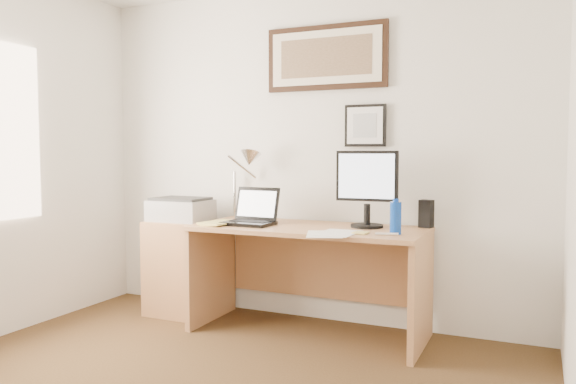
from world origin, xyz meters
The scene contains 17 objects.
wall_back centered at (0.00, 2.00, 1.25)m, with size 3.50×0.02×2.50m, color white.
side_cabinet centered at (-0.92, 1.68, 0.36)m, with size 0.50×0.40×0.73m, color #A87246.
water_bottle centered at (0.79, 1.51, 0.85)m, with size 0.07×0.07×0.20m, color #0D3CAA.
bottle_cap centered at (0.79, 1.51, 0.96)m, with size 0.04×0.04×0.02m, color #0D3CAA.
speaker centered at (0.90, 1.91, 0.84)m, with size 0.08×0.07×0.19m, color black.
paper_sheet_a centered at (0.39, 1.33, 0.75)m, with size 0.22×0.31×0.00m, color white.
paper_sheet_b centered at (0.44, 1.40, 0.75)m, with size 0.23×0.33×0.00m, color white.
sticky_pad centered at (0.58, 1.44, 0.76)m, with size 0.09×0.09×0.01m, color #E6D36D.
marker_pen centered at (0.75, 1.45, 0.76)m, with size 0.02×0.02×0.14m, color white.
book centered at (-0.56, 1.50, 0.76)m, with size 0.20×0.27×0.02m, color #CABD5F.
desk centered at (0.15, 1.72, 0.51)m, with size 1.60×0.70×0.75m.
laptop centered at (-0.26, 1.58, 0.81)m, with size 0.35×0.31×0.26m.
lcd_monitor centered at (0.53, 1.74, 1.04)m, with size 0.42×0.22×0.52m.
printer centered at (-0.94, 1.69, 0.82)m, with size 0.44×0.34×0.18m.
desk_lamp centered at (-0.41, 1.81, 1.19)m, with size 0.29×0.27×0.53m.
picture_large centered at (0.15, 1.97, 1.95)m, with size 0.92×0.04×0.47m.
picture_small centered at (0.45, 1.97, 1.45)m, with size 0.30×0.03×0.30m.
Camera 1 is at (1.59, -1.92, 1.26)m, focal length 35.00 mm.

